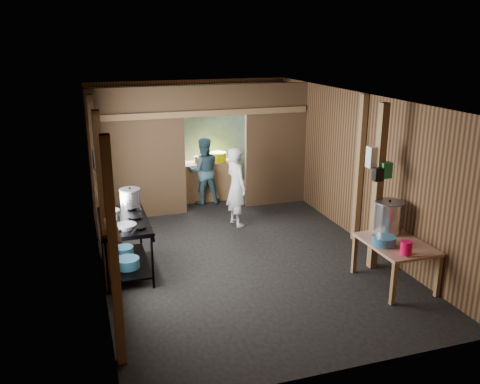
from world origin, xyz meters
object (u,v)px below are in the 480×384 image
object	(u,v)px
cook	(236,187)
yellow_tub	(218,157)
stove_pot_large	(130,199)
pink_bucket	(406,248)
prep_table	(395,263)
stock_pot	(388,218)
gas_range	(125,246)

from	to	relation	value
cook	yellow_tub	bearing A→B (deg)	-16.36
stove_pot_large	cook	world-z (taller)	cook
stove_pot_large	pink_bucket	xyz separation A→B (m)	(3.41, -2.56, -0.26)
stove_pot_large	cook	size ratio (longest dim) A/B	0.22
prep_table	yellow_tub	world-z (taller)	yellow_tub
prep_table	stock_pot	size ratio (longest dim) A/B	2.19
pink_bucket	cook	distance (m)	3.73
yellow_tub	cook	distance (m)	1.78
prep_table	stock_pot	distance (m)	0.71
prep_table	cook	size ratio (longest dim) A/B	0.73
gas_range	prep_table	size ratio (longest dim) A/B	1.32
prep_table	stove_pot_large	world-z (taller)	stove_pot_large
pink_bucket	yellow_tub	distance (m)	5.39
gas_range	pink_bucket	world-z (taller)	gas_range
stove_pot_large	pink_bucket	size ratio (longest dim) A/B	1.76
pink_bucket	gas_range	bearing A→B (deg)	150.47
stove_pot_large	stock_pot	distance (m)	4.05
gas_range	yellow_tub	distance (m)	4.05
yellow_tub	stove_pot_large	bearing A→B (deg)	-129.41
cook	prep_table	bearing A→B (deg)	-166.97
gas_range	stove_pot_large	size ratio (longest dim) A/B	4.32
stove_pot_large	prep_table	bearing A→B (deg)	-31.43
stove_pot_large	yellow_tub	size ratio (longest dim) A/B	0.92
gas_range	stock_pot	size ratio (longest dim) A/B	2.88
stove_pot_large	stock_pot	world-z (taller)	stove_pot_large
gas_range	stock_pot	distance (m)	4.04
pink_bucket	yellow_tub	xyz separation A→B (m)	(-1.20, 5.25, 0.20)
yellow_tub	cook	xyz separation A→B (m)	(-0.13, -1.77, -0.19)
stove_pot_large	stock_pot	size ratio (longest dim) A/B	0.67
prep_table	stock_pot	bearing A→B (deg)	74.53
gas_range	stock_pot	world-z (taller)	stock_pot
gas_range	cook	bearing A→B (deg)	32.89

